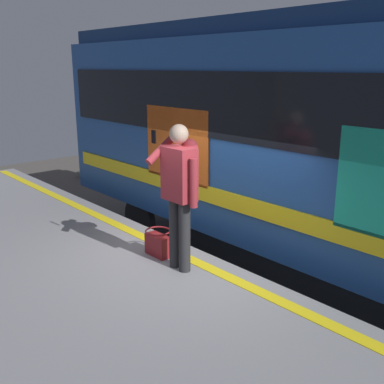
{
  "coord_description": "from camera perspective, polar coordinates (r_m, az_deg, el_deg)",
  "views": [
    {
      "loc": [
        -4.04,
        3.8,
        3.37
      ],
      "look_at": [
        -0.08,
        0.3,
        1.9
      ],
      "focal_mm": 42.28,
      "sensor_mm": 36.0,
      "label": 1
    }
  ],
  "objects": [
    {
      "name": "ground_plane",
      "position": [
        6.49,
        1.6,
        -15.71
      ],
      "size": [
        23.96,
        23.96,
        0.0
      ],
      "primitive_type": "plane",
      "color": "#4C4742"
    },
    {
      "name": "platform",
      "position": [
        5.31,
        -14.18,
        -17.68
      ],
      "size": [
        13.53,
        3.77,
        1.0
      ],
      "primitive_type": "cube",
      "color": "gray",
      "rests_on": "ground"
    },
    {
      "name": "safety_line",
      "position": [
        5.85,
        -0.5,
        -8.33
      ],
      "size": [
        13.26,
        0.16,
        0.01
      ],
      "primitive_type": "cube",
      "color": "yellow",
      "rests_on": "platform"
    },
    {
      "name": "track_rail_near",
      "position": [
        7.27,
        9.09,
        -11.54
      ],
      "size": [
        17.59,
        0.08,
        0.16
      ],
      "primitive_type": "cube",
      "color": "slate",
      "rests_on": "ground"
    },
    {
      "name": "track_rail_far",
      "position": [
        8.34,
        15.48,
        -8.27
      ],
      "size": [
        17.59,
        0.08,
        0.16
      ],
      "primitive_type": "cube",
      "color": "slate",
      "rests_on": "ground"
    },
    {
      "name": "train_carriage",
      "position": [
        6.83,
        17.15,
        7.29
      ],
      "size": [
        9.89,
        2.92,
        3.86
      ],
      "color": "#1E478C",
      "rests_on": "ground"
    },
    {
      "name": "passenger",
      "position": [
        5.24,
        -1.54,
        0.77
      ],
      "size": [
        0.57,
        0.55,
        1.75
      ],
      "color": "#262628",
      "rests_on": "platform"
    },
    {
      "name": "handbag",
      "position": [
        5.9,
        -4.29,
        -6.51
      ],
      "size": [
        0.37,
        0.33,
        0.35
      ],
      "color": "maroon",
      "rests_on": "platform"
    }
  ]
}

